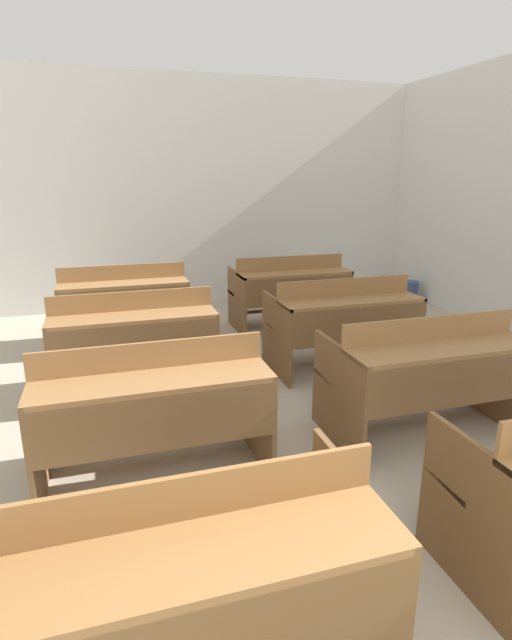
% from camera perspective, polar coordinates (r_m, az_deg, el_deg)
% --- Properties ---
extents(wall_back, '(6.53, 0.06, 3.03)m').
position_cam_1_polar(wall_back, '(7.00, -7.59, 14.05)').
color(wall_back, silver).
rests_on(wall_back, ground_plane).
extents(bench_front_left, '(1.31, 0.76, 0.86)m').
position_cam_1_polar(bench_front_left, '(1.89, -7.73, -27.14)').
color(bench_front_left, brown).
rests_on(bench_front_left, ground_plane).
extents(bench_second_left, '(1.31, 0.76, 0.86)m').
position_cam_1_polar(bench_second_left, '(3.01, -11.71, -9.57)').
color(bench_second_left, brown).
rests_on(bench_second_left, ground_plane).
extents(bench_second_right, '(1.31, 0.76, 0.86)m').
position_cam_1_polar(bench_second_right, '(3.63, 18.88, -5.60)').
color(bench_second_right, brown).
rests_on(bench_second_right, ground_plane).
extents(bench_third_left, '(1.31, 0.76, 0.86)m').
position_cam_1_polar(bench_third_left, '(4.26, -13.76, -1.95)').
color(bench_third_left, brown).
rests_on(bench_third_left, ground_plane).
extents(bench_third_right, '(1.31, 0.76, 0.86)m').
position_cam_1_polar(bench_third_right, '(4.70, 9.90, 0.01)').
color(bench_third_right, brown).
rests_on(bench_third_right, ground_plane).
extents(bench_back_left, '(1.31, 0.76, 0.86)m').
position_cam_1_polar(bench_back_left, '(5.51, -14.80, 2.10)').
color(bench_back_left, brown).
rests_on(bench_back_left, ground_plane).
extents(bench_back_right, '(1.31, 0.76, 0.86)m').
position_cam_1_polar(bench_back_right, '(5.92, 3.89, 3.55)').
color(bench_back_right, brown).
rests_on(bench_back_right, ground_plane).
extents(wastepaper_bin, '(0.26, 0.26, 0.30)m').
position_cam_1_polar(wastepaper_bin, '(7.53, 17.02, 3.14)').
color(wastepaper_bin, '#33477A').
rests_on(wastepaper_bin, ground_plane).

